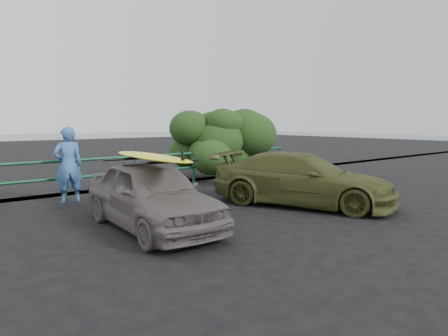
# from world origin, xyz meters

# --- Properties ---
(ground) EXTENTS (80.00, 80.00, 0.00)m
(ground) POSITION_xyz_m (0.00, 0.00, 0.00)
(ground) COLOR black
(guardrail) EXTENTS (14.00, 0.08, 1.04)m
(guardrail) POSITION_xyz_m (0.00, 5.00, 0.52)
(guardrail) COLOR #144729
(guardrail) RESTS_ON ground
(shrub_right) EXTENTS (3.20, 2.40, 2.36)m
(shrub_right) POSITION_xyz_m (5.00, 5.50, 1.18)
(shrub_right) COLOR #224218
(shrub_right) RESTS_ON ground
(sedan) EXTENTS (1.69, 3.79, 1.27)m
(sedan) POSITION_xyz_m (-0.59, 1.13, 0.63)
(sedan) COLOR #625A58
(sedan) RESTS_ON ground
(olive_vehicle) EXTENTS (3.38, 4.67, 1.26)m
(olive_vehicle) POSITION_xyz_m (3.25, 0.75, 0.63)
(olive_vehicle) COLOR #464920
(olive_vehicle) RESTS_ON ground
(man) EXTENTS (0.74, 0.53, 1.88)m
(man) POSITION_xyz_m (-1.04, 4.51, 0.94)
(man) COLOR #3D6FB7
(man) RESTS_ON ground
(roof_rack) EXTENTS (1.50, 1.09, 0.05)m
(roof_rack) POSITION_xyz_m (-0.59, 1.13, 1.29)
(roof_rack) COLOR black
(roof_rack) RESTS_ON sedan
(surfboard) EXTENTS (0.75, 2.91, 0.09)m
(surfboard) POSITION_xyz_m (-0.59, 1.13, 1.36)
(surfboard) COLOR #FDFF1A
(surfboard) RESTS_ON roof_rack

